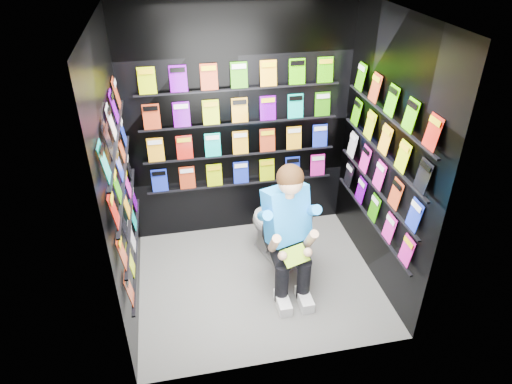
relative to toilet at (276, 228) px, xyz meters
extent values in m
plane|color=slate|center=(-0.27, -0.37, -0.37)|extent=(2.40, 2.40, 0.00)
plane|color=white|center=(-0.27, -0.37, 2.23)|extent=(2.40, 2.40, 0.00)
cube|color=black|center=(-0.27, 0.63, 0.93)|extent=(2.40, 0.04, 2.60)
cube|color=black|center=(-0.27, -1.37, 0.93)|extent=(2.40, 0.04, 2.60)
cube|color=black|center=(-1.47, -0.37, 0.93)|extent=(0.04, 2.00, 2.60)
cube|color=black|center=(0.93, -0.37, 0.93)|extent=(0.04, 2.00, 2.60)
imported|color=white|center=(0.00, 0.00, 0.00)|extent=(0.63, 0.84, 0.73)
cube|color=white|center=(0.12, -0.01, -0.20)|extent=(0.40, 0.51, 0.33)
cube|color=white|center=(0.12, -0.01, -0.02)|extent=(0.43, 0.54, 0.03)
cube|color=green|center=(0.00, -0.73, 0.21)|extent=(0.28, 0.22, 0.11)
camera|label=1|loc=(-0.99, -3.82, 2.87)|focal=32.00mm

